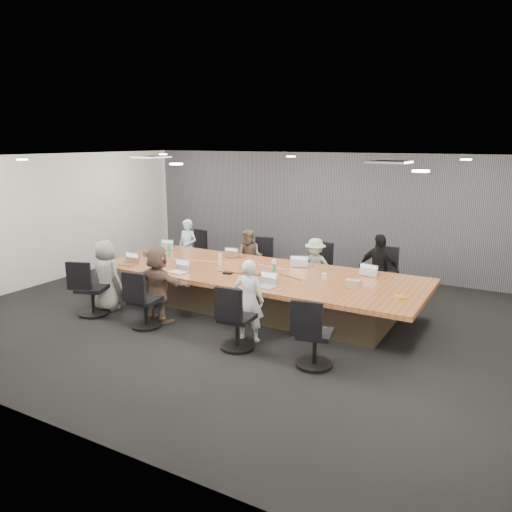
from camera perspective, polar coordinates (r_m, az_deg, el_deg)
The scene contains 40 objects.
floor at distance 8.94m, azimuth -1.26°, elevation -7.08°, with size 10.00×8.00×0.00m, color black.
ceiling at distance 8.39m, azimuth -1.36°, elevation 11.17°, with size 10.00×8.00×0.00m, color white.
wall_back at distance 12.12m, azimuth 8.38°, elevation 4.99°, with size 10.00×2.80×0.00m, color beige.
wall_front at distance 5.61m, azimuth -22.66°, elevation -5.43°, with size 10.00×2.80×0.00m, color beige.
wall_left at distance 11.87m, azimuth -22.64°, elevation 3.94°, with size 8.00×2.80×0.00m, color beige.
curtain at distance 12.05m, azimuth 8.24°, elevation 4.94°, with size 9.80×0.04×2.80m, color #505057.
conference_table at distance 9.22m, azimuth 0.30°, elevation -3.81°, with size 6.00×2.20×0.74m.
chair_0 at distance 11.98m, azimuth -6.77°, elevation 0.02°, with size 0.52×0.52×0.78m, color black, non-canonical shape.
chair_1 at distance 11.11m, azimuth 0.17°, elevation -1.00°, with size 0.51×0.51×0.75m, color black, non-canonical shape.
chair_2 at distance 10.48m, azimuth 7.47°, elevation -1.86°, with size 0.54×0.54×0.80m, color black, non-canonical shape.
chair_3 at distance 10.08m, azimuth 14.26°, elevation -2.53°, with size 0.59×0.59×0.87m, color black, non-canonical shape.
chair_4 at distance 9.42m, azimuth -18.19°, elevation -4.04°, with size 0.56×0.56×0.82m, color black, non-canonical shape.
chair_5 at distance 8.58m, azimuth -12.53°, elevation -5.47°, with size 0.53×0.53×0.79m, color black, non-canonical shape.
chair_6 at distance 7.55m, azimuth -2.15°, elevation -7.66°, with size 0.55×0.55×0.81m, color black, non-canonical shape.
chair_7 at distance 7.03m, azimuth 6.73°, elevation -9.41°, with size 0.54×0.54×0.81m, color black, non-canonical shape.
person_0 at distance 11.65m, azimuth -7.81°, elevation 0.95°, with size 0.48×0.31×1.31m, color #B5DAEE.
laptop_0 at distance 11.21m, azimuth -9.51°, elevation 0.90°, with size 0.30×0.20×0.02m, color #B2B2B7.
person_1 at distance 10.76m, azimuth -0.73°, elevation -0.18°, with size 0.59×0.46×1.22m, color brown.
laptop_1 at distance 10.27m, azimuth -2.27°, elevation -0.04°, with size 0.29×0.20×0.02m, color #8C6647.
person_2 at distance 10.12m, azimuth 6.76°, elevation -1.27°, with size 0.76×0.44×1.18m, color #93A594.
laptop_2 at distance 9.58m, azimuth 5.52°, elevation -1.05°, with size 0.34×0.23×0.02m, color #B2B2B7.
person_3 at distance 9.69m, azimuth 13.79°, elevation -1.56°, with size 0.81×0.34×1.39m, color black.
laptop_3 at distance 9.16m, azimuth 12.88°, elevation -1.99°, with size 0.33×0.22×0.02m, color #B2B2B7.
person_4 at distance 9.58m, azimuth -16.77°, elevation -2.12°, with size 0.64×0.42×1.32m, color gray.
laptop_4 at distance 9.94m, azimuth -14.54°, elevation -0.91°, with size 0.33×0.23×0.02m, color #8C6647.
person_5 at distance 8.75m, azimuth -11.10°, elevation -3.16°, with size 1.24×0.39×1.34m, color brown.
laptop_5 at distance 9.14m, azimuth -8.90°, elevation -1.85°, with size 0.32×0.22×0.02m, color #B2B2B7.
person_6 at distance 7.75m, azimuth -0.82°, elevation -5.12°, with size 0.48×0.32×1.32m, color silver.
laptop_6 at distance 8.19m, azimuth 1.11°, elevation -3.47°, with size 0.34×0.23×0.02m, color #B2B2B7.
bottle_green_left at distance 10.42m, azimuth -9.87°, elevation 0.59°, with size 0.07×0.07×0.24m, color #3B8353.
bottle_green_right at distance 8.53m, azimuth 2.03°, elevation -1.88°, with size 0.08×0.08×0.28m, color #3B8353.
bottle_clear at distance 9.55m, azimuth -4.14°, elevation -0.40°, with size 0.07×0.07×0.24m, color silver.
cup_white_far at distance 9.56m, azimuth 2.07°, elevation -0.77°, with size 0.08×0.08×0.10m, color white.
cup_white_near at distance 8.67m, azimuth 7.83°, elevation -2.33°, with size 0.09×0.09×0.11m, color white.
mug_brown at distance 10.56m, azimuth -12.60°, elevation 0.25°, with size 0.09×0.09×0.11m, color brown.
mic_left at distance 8.97m, azimuth -3.24°, elevation -1.95°, with size 0.16×0.11×0.03m, color black.
mic_right at distance 8.89m, azimuth 0.82°, elevation -2.09°, with size 0.13×0.09×0.03m, color black.
stapler at distance 8.61m, azimuth 1.67°, elevation -2.51°, with size 0.15×0.04×0.05m, color black.
canvas_bag at distance 8.28m, azimuth 11.03°, elevation -3.12°, with size 0.24×0.15×0.13m, color tan.
snack_packet at distance 7.89m, azimuth 16.15°, elevation -4.56°, with size 0.17×0.11×0.04m, color orange.
Camera 1 is at (4.27, -7.22, 3.08)m, focal length 35.00 mm.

